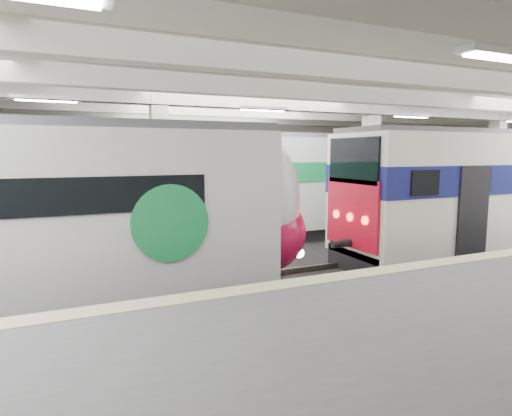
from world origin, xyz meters
name	(u,v)px	position (x,y,z in m)	size (l,w,h in m)	color
station_hall	(330,168)	(0.00, -1.74, 3.24)	(36.00, 24.00, 5.75)	black
modern_emu	(57,221)	(-5.88, 0.00, 2.11)	(13.20, 2.73, 4.29)	silver
older_rer	(502,190)	(8.43, 0.00, 2.27)	(13.08, 2.89, 4.33)	white
far_train	(166,189)	(-2.30, 5.50, 2.26)	(13.71, 3.06, 4.37)	silver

